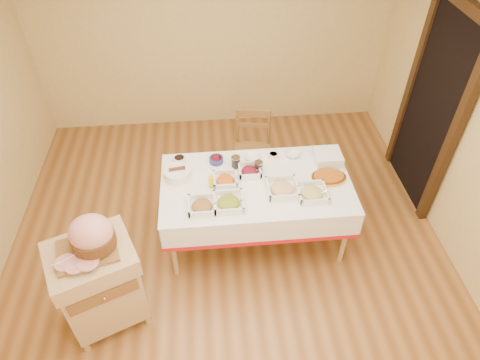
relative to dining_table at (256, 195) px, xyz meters
name	(u,v)px	position (x,y,z in m)	size (l,w,h in m)	color
room_shell	(226,161)	(-0.30, -0.30, 0.70)	(5.00, 5.00, 5.00)	#945E2E
doorway	(433,107)	(1.90, 0.60, 0.51)	(0.09, 1.10, 2.20)	black
dining_table	(256,195)	(0.00, 0.00, 0.00)	(1.82, 1.02, 0.76)	tan
butcher_cart	(99,282)	(-1.40, -0.83, -0.07)	(0.81, 0.75, 0.92)	tan
dining_chair	(252,150)	(0.07, 0.86, -0.12)	(0.47, 0.46, 0.92)	brown
ham_on_board	(91,237)	(-1.35, -0.80, 0.46)	(0.47, 0.45, 0.31)	brown
serving_dish_a	(202,206)	(-0.52, -0.29, 0.20)	(0.25, 0.24, 0.11)	white
serving_dish_b	(229,202)	(-0.28, -0.27, 0.20)	(0.27, 0.27, 0.11)	white
serving_dish_c	(282,189)	(0.23, -0.14, 0.20)	(0.28, 0.28, 0.12)	white
serving_dish_d	(312,193)	(0.49, -0.22, 0.19)	(0.27, 0.27, 0.10)	white
serving_dish_e	(225,180)	(-0.29, 0.03, 0.20)	(0.24, 0.23, 0.11)	white
serving_dish_f	(250,171)	(-0.05, 0.14, 0.19)	(0.22, 0.21, 0.10)	white
small_bowl_left	(179,159)	(-0.73, 0.38, 0.19)	(0.12, 0.12, 0.06)	white
small_bowl_mid	(216,160)	(-0.36, 0.34, 0.19)	(0.14, 0.14, 0.06)	navy
small_bowl_right	(273,155)	(0.22, 0.36, 0.19)	(0.10, 0.10, 0.05)	white
bowl_white_imported	(252,157)	(0.00, 0.37, 0.18)	(0.15, 0.15, 0.04)	white
bowl_small_imported	(293,154)	(0.42, 0.37, 0.19)	(0.15, 0.15, 0.05)	white
preserve_jar_left	(236,162)	(-0.17, 0.26, 0.21)	(0.09, 0.09, 0.12)	silver
preserve_jar_right	(259,167)	(0.04, 0.17, 0.21)	(0.09, 0.09, 0.11)	silver
mustard_bottle	(211,181)	(-0.43, -0.02, 0.23)	(0.05, 0.05, 0.16)	yellow
bread_basket	(178,174)	(-0.74, 0.14, 0.21)	(0.26, 0.26, 0.11)	white
plate_stack	(328,157)	(0.75, 0.25, 0.22)	(0.26, 0.26, 0.11)	white
brass_platter	(329,177)	(0.70, -0.01, 0.18)	(0.34, 0.24, 0.04)	gold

